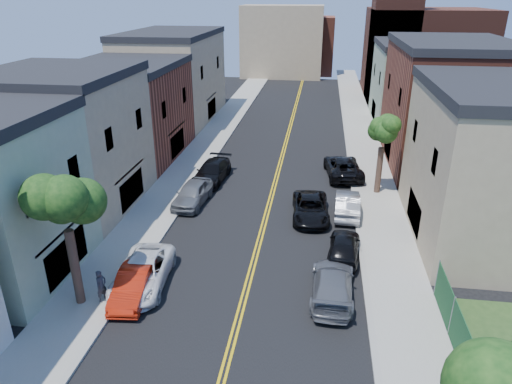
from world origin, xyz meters
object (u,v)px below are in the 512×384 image
at_px(black_car_left, 212,172).
at_px(pedestrian_left, 101,286).
at_px(grey_car_right, 332,284).
at_px(silver_car_right, 347,204).
at_px(red_sedan, 134,284).
at_px(white_pickup, 142,273).
at_px(black_car_right, 344,246).
at_px(black_suv_lane, 310,208).
at_px(grey_car_left, 193,193).
at_px(dark_car_right_far, 343,167).

bearing_deg(black_car_left, pedestrian_left, -91.06).
bearing_deg(grey_car_right, silver_car_right, -94.87).
xyz_separation_m(red_sedan, pedestrian_left, (-1.35, -0.72, 0.27)).
distance_m(white_pickup, black_car_right, 11.33).
relative_size(red_sedan, grey_car_right, 0.85).
bearing_deg(black_suv_lane, black_car_left, 141.35).
height_order(grey_car_left, black_car_right, grey_car_left).
xyz_separation_m(white_pickup, silver_car_right, (10.91, 10.09, 0.01)).
height_order(grey_car_left, black_suv_lane, grey_car_left).
relative_size(white_pickup, black_suv_lane, 1.05).
bearing_deg(grey_car_right, dark_car_right_far, -91.83).
height_order(black_car_right, black_suv_lane, black_car_right).
xyz_separation_m(white_pickup, black_suv_lane, (8.41, 9.22, -0.04)).
height_order(white_pickup, black_suv_lane, white_pickup).
height_order(white_pickup, pedestrian_left, pedestrian_left).
relative_size(black_car_left, silver_car_right, 1.16).
height_order(white_pickup, black_car_right, white_pickup).
xyz_separation_m(black_car_left, pedestrian_left, (-1.73, -16.58, 0.20)).
relative_size(grey_car_right, pedestrian_left, 3.07).
relative_size(red_sedan, black_car_left, 0.81).
relative_size(red_sedan, silver_car_right, 0.94).
bearing_deg(dark_car_right_far, black_car_right, 81.15).
height_order(black_car_right, silver_car_right, silver_car_right).
xyz_separation_m(white_pickup, grey_car_left, (-0.09, 10.29, 0.07)).
relative_size(black_car_right, dark_car_right_far, 0.74).
height_order(white_pickup, grey_car_right, white_pickup).
height_order(grey_car_right, black_car_right, grey_car_right).
distance_m(grey_car_left, pedestrian_left, 12.06).
height_order(white_pickup, grey_car_left, grey_car_left).
xyz_separation_m(grey_car_left, grey_car_right, (9.87, -9.93, -0.08)).
distance_m(black_car_right, silver_car_right, 5.85).
distance_m(red_sedan, black_car_left, 15.86).
bearing_deg(grey_car_right, black_car_right, -98.61).
bearing_deg(pedestrian_left, grey_car_left, 11.37).
bearing_deg(white_pickup, black_car_right, 17.44).
xyz_separation_m(grey_car_left, dark_car_right_far, (10.93, 7.11, -0.01)).
xyz_separation_m(red_sedan, black_car_left, (0.37, 15.86, 0.06)).
distance_m(red_sedan, grey_car_right, 9.96).
xyz_separation_m(grey_car_left, black_car_left, (0.37, 4.59, -0.04)).
relative_size(grey_car_left, black_suv_lane, 0.93).
xyz_separation_m(silver_car_right, dark_car_right_far, (-0.07, 7.31, 0.05)).
bearing_deg(black_car_left, red_sedan, -86.46).
bearing_deg(grey_car_left, dark_car_right_far, 37.97).
bearing_deg(silver_car_right, black_suv_lane, 21.55).
relative_size(white_pickup, black_car_right, 1.26).
distance_m(black_car_left, silver_car_right, 11.66).
bearing_deg(silver_car_right, red_sedan, 47.56).
xyz_separation_m(black_car_left, dark_car_right_far, (10.56, 2.52, 0.03)).
xyz_separation_m(white_pickup, black_car_left, (0.28, 14.88, 0.03)).
xyz_separation_m(grey_car_left, silver_car_right, (11.00, -0.20, -0.05)).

